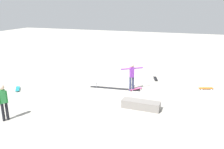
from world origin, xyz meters
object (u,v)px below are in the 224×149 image
(skate_ledge, at_px, (141,105))
(skater_main, at_px, (132,75))
(loose_skateboard_teal, at_px, (18,89))
(loose_skateboard_orange, at_px, (206,88))
(loose_skateboard_black, at_px, (155,78))
(grind_rail, at_px, (115,86))
(skateboard_main, at_px, (136,89))
(bystander_green_shirt, at_px, (3,101))

(skate_ledge, bearing_deg, skater_main, -64.94)
(skate_ledge, xyz_separation_m, loose_skateboard_teal, (7.16, -0.12, -0.12))
(loose_skateboard_teal, height_order, loose_skateboard_orange, same)
(loose_skateboard_teal, bearing_deg, loose_skateboard_black, 85.11)
(grind_rail, height_order, skater_main, skater_main)
(skateboard_main, distance_m, bystander_green_shirt, 6.88)
(bystander_green_shirt, bearing_deg, grind_rail, -176.59)
(bystander_green_shirt, bearing_deg, loose_skateboard_orange, 164.49)
(skateboard_main, height_order, bystander_green_shirt, bystander_green_shirt)
(grind_rail, height_order, loose_skateboard_black, grind_rail)
(skate_ledge, relative_size, loose_skateboard_teal, 2.34)
(skater_main, relative_size, loose_skateboard_teal, 2.10)
(skater_main, relative_size, skateboard_main, 2.20)
(skater_main, relative_size, loose_skateboard_orange, 1.94)
(skater_main, xyz_separation_m, skateboard_main, (-0.20, -0.19, -0.85))
(skater_main, xyz_separation_m, bystander_green_shirt, (4.11, 5.11, -0.04))
(skateboard_main, distance_m, loose_skateboard_orange, 4.06)
(skater_main, height_order, loose_skateboard_black, skater_main)
(loose_skateboard_teal, bearing_deg, loose_skateboard_orange, 72.58)
(loose_skateboard_black, bearing_deg, grind_rail, -54.70)
(grind_rail, xyz_separation_m, bystander_green_shirt, (3.12, 5.12, 0.75))
(grind_rail, distance_m, loose_skateboard_black, 3.16)
(grind_rail, distance_m, skater_main, 1.27)
(loose_skateboard_black, relative_size, loose_skateboard_teal, 1.09)
(skate_ledge, relative_size, skater_main, 1.11)
(skate_ledge, relative_size, skateboard_main, 2.45)
(skater_main, distance_m, loose_skateboard_teal, 6.54)
(grind_rail, bearing_deg, skate_ledge, 127.13)
(skateboard_main, bearing_deg, loose_skateboard_teal, 151.70)
(skate_ledge, distance_m, bystander_green_shirt, 5.96)
(skateboard_main, bearing_deg, grind_rail, 140.98)
(loose_skateboard_orange, bearing_deg, loose_skateboard_teal, -179.91)
(bystander_green_shirt, distance_m, loose_skateboard_teal, 3.81)
(skater_main, relative_size, loose_skateboard_black, 1.94)
(grind_rail, relative_size, skate_ledge, 1.67)
(skate_ledge, distance_m, loose_skateboard_orange, 4.81)
(bystander_green_shirt, distance_m, loose_skateboard_orange, 10.58)
(skate_ledge, bearing_deg, loose_skateboard_teal, -0.97)
(grind_rail, xyz_separation_m, loose_skateboard_teal, (5.17, 2.02, -0.07))
(skateboard_main, bearing_deg, bystander_green_shirt, -176.50)
(grind_rail, height_order, skateboard_main, grind_rail)
(skateboard_main, relative_size, loose_skateboard_orange, 0.88)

